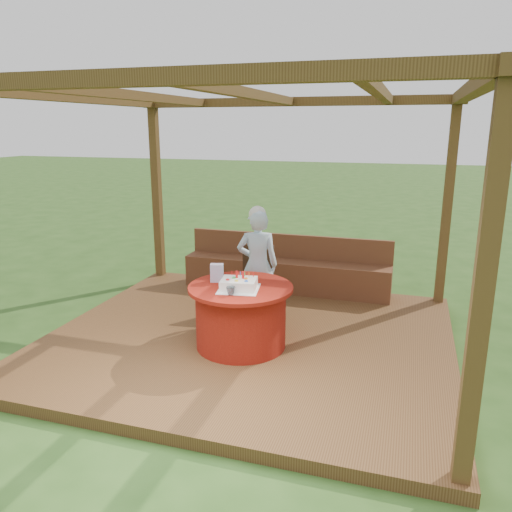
{
  "coord_description": "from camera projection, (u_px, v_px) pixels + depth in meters",
  "views": [
    {
      "loc": [
        1.66,
        -5.08,
        2.46
      ],
      "look_at": [
        0.0,
        0.25,
        1.0
      ],
      "focal_mm": 35.0,
      "sensor_mm": 36.0,
      "label": 1
    }
  ],
  "objects": [
    {
      "name": "ground",
      "position": [
        250.0,
        344.0,
        5.8
      ],
      "size": [
        60.0,
        60.0,
        0.0
      ],
      "primitive_type": "plane",
      "color": "#284D19",
      "rests_on": "ground"
    },
    {
      "name": "deck",
      "position": [
        250.0,
        340.0,
        5.78
      ],
      "size": [
        4.5,
        4.0,
        0.12
      ],
      "primitive_type": "cube",
      "color": "brown",
      "rests_on": "ground"
    },
    {
      "name": "pergola",
      "position": [
        249.0,
        131.0,
        5.18
      ],
      "size": [
        4.5,
        4.0,
        2.72
      ],
      "color": "brown",
      "rests_on": "deck"
    },
    {
      "name": "bench",
      "position": [
        286.0,
        272.0,
        7.28
      ],
      "size": [
        3.0,
        0.42,
        0.8
      ],
      "color": "brown",
      "rests_on": "deck"
    },
    {
      "name": "table",
      "position": [
        241.0,
        316.0,
        5.4
      ],
      "size": [
        1.12,
        1.12,
        0.69
      ],
      "color": "#9C2111",
      "rests_on": "deck"
    },
    {
      "name": "chair",
      "position": [
        257.0,
        276.0,
        6.39
      ],
      "size": [
        0.45,
        0.45,
        0.86
      ],
      "color": "#351F11",
      "rests_on": "deck"
    },
    {
      "name": "elderly_woman",
      "position": [
        257.0,
        263.0,
        6.11
      ],
      "size": [
        0.57,
        0.46,
        1.42
      ],
      "color": "#9AC9E5",
      "rests_on": "deck"
    },
    {
      "name": "birthday_cake",
      "position": [
        239.0,
        284.0,
        5.19
      ],
      "size": [
        0.48,
        0.48,
        0.18
      ],
      "color": "white",
      "rests_on": "table"
    },
    {
      "name": "gift_bag",
      "position": [
        217.0,
        273.0,
        5.44
      ],
      "size": [
        0.16,
        0.12,
        0.2
      ],
      "primitive_type": "cube",
      "rotation": [
        0.0,
        0.0,
        0.29
      ],
      "color": "#C07CA3",
      "rests_on": "table"
    },
    {
      "name": "drinking_glass",
      "position": [
        231.0,
        291.0,
        5.02
      ],
      "size": [
        0.11,
        0.11,
        0.09
      ],
      "primitive_type": "imported",
      "rotation": [
        0.0,
        0.0,
        -0.21
      ],
      "color": "white",
      "rests_on": "table"
    }
  ]
}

